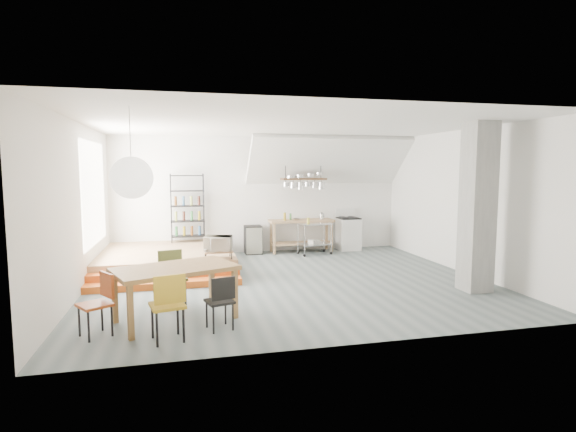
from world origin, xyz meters
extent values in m
plane|color=slate|center=(0.00, 0.00, 0.00)|extent=(8.00, 8.00, 0.00)
cube|color=silver|center=(0.00, 3.50, 1.60)|extent=(8.00, 0.04, 3.20)
cube|color=silver|center=(-4.00, 0.00, 1.60)|extent=(0.04, 7.00, 3.20)
cube|color=silver|center=(4.00, 0.00, 1.60)|extent=(0.04, 7.00, 3.20)
cube|color=white|center=(0.00, 0.00, 3.20)|extent=(8.00, 7.00, 0.02)
cube|color=white|center=(1.80, 2.90, 2.55)|extent=(4.40, 1.44, 1.32)
cube|color=white|center=(-3.98, 1.50, 1.80)|extent=(0.02, 2.50, 2.20)
cube|color=#986D4C|center=(-2.50, 2.00, 0.20)|extent=(3.00, 3.00, 0.40)
cube|color=#CF5718|center=(-2.50, 0.05, 0.07)|extent=(3.00, 0.35, 0.13)
cube|color=#CF5718|center=(-2.50, 0.40, 0.13)|extent=(3.00, 0.35, 0.27)
cube|color=gray|center=(3.30, -1.50, 1.60)|extent=(0.50, 0.50, 3.20)
cube|color=#986D4C|center=(1.10, 3.15, 0.88)|extent=(1.80, 0.60, 0.06)
cube|color=#986D4C|center=(1.10, 3.15, 0.25)|extent=(1.70, 0.55, 0.04)
cube|color=#986D4C|center=(1.92, 3.37, 0.43)|extent=(0.06, 0.06, 0.86)
cube|color=#986D4C|center=(0.28, 3.37, 0.43)|extent=(0.06, 0.06, 0.86)
cube|color=#986D4C|center=(1.92, 2.93, 0.43)|extent=(0.06, 0.06, 0.86)
cube|color=#986D4C|center=(0.28, 2.93, 0.43)|extent=(0.06, 0.06, 0.86)
cube|color=white|center=(2.50, 3.15, 0.45)|extent=(0.60, 0.60, 0.90)
cube|color=black|center=(2.50, 3.15, 0.92)|extent=(0.58, 0.58, 0.03)
cube|color=white|center=(2.50, 3.43, 1.05)|extent=(0.60, 0.05, 0.25)
cylinder|color=black|center=(2.64, 3.29, 0.94)|extent=(0.18, 0.18, 0.02)
cylinder|color=black|center=(2.36, 3.29, 0.94)|extent=(0.18, 0.18, 0.02)
cylinder|color=black|center=(2.64, 3.01, 0.94)|extent=(0.18, 0.18, 0.02)
cylinder|color=black|center=(2.36, 3.01, 0.94)|extent=(0.18, 0.18, 0.02)
cube|color=#3A2417|center=(1.10, 2.95, 2.05)|extent=(1.20, 0.50, 0.05)
cylinder|color=black|center=(0.60, 2.95, 2.62)|extent=(0.02, 0.02, 1.15)
cylinder|color=black|center=(1.60, 2.95, 2.62)|extent=(0.02, 0.02, 1.15)
cylinder|color=silver|center=(0.60, 2.90, 1.91)|extent=(0.16, 0.16, 0.12)
cylinder|color=silver|center=(0.80, 2.90, 1.89)|extent=(0.20, 0.20, 0.16)
cylinder|color=silver|center=(1.00, 2.90, 1.87)|extent=(0.16, 0.16, 0.20)
cylinder|color=silver|center=(1.20, 2.90, 1.91)|extent=(0.20, 0.20, 0.12)
cylinder|color=silver|center=(1.40, 2.90, 1.89)|extent=(0.16, 0.16, 0.16)
cylinder|color=silver|center=(1.60, 2.90, 1.87)|extent=(0.20, 0.20, 0.20)
cylinder|color=black|center=(-1.58, 3.38, 1.30)|extent=(0.02, 0.02, 1.80)
cylinder|color=black|center=(-2.42, 3.38, 1.30)|extent=(0.02, 0.02, 1.80)
cylinder|color=black|center=(-1.58, 3.02, 1.30)|extent=(0.02, 0.02, 1.80)
cylinder|color=black|center=(-2.42, 3.02, 1.30)|extent=(0.02, 0.02, 1.80)
cube|color=black|center=(-2.00, 3.20, 0.55)|extent=(0.88, 0.38, 0.02)
cube|color=black|center=(-2.00, 3.20, 0.95)|extent=(0.88, 0.38, 0.02)
cube|color=black|center=(-2.00, 3.20, 1.35)|extent=(0.88, 0.38, 0.02)
cube|color=black|center=(-2.00, 3.20, 1.75)|extent=(0.88, 0.38, 0.02)
cube|color=black|center=(-2.00, 3.20, 2.15)|extent=(0.88, 0.38, 0.03)
cylinder|color=#34833F|center=(-2.00, 3.20, 0.69)|extent=(0.07, 0.07, 0.24)
cylinder|color=olive|center=(-2.00, 3.20, 1.09)|extent=(0.07, 0.07, 0.24)
cylinder|color=brown|center=(-2.00, 3.20, 1.49)|extent=(0.07, 0.07, 0.24)
cube|color=#986D4C|center=(-1.40, 0.75, 0.55)|extent=(0.60, 0.40, 0.03)
cylinder|color=black|center=(-1.13, 0.92, 0.47)|extent=(0.02, 0.02, 0.13)
cylinder|color=black|center=(-1.67, 0.92, 0.47)|extent=(0.02, 0.02, 0.13)
cylinder|color=black|center=(-1.13, 0.58, 0.47)|extent=(0.02, 0.02, 0.13)
cylinder|color=black|center=(-1.67, 0.58, 0.47)|extent=(0.02, 0.02, 0.13)
sphere|color=white|center=(-2.82, -2.19, 2.20)|extent=(0.60, 0.60, 0.60)
cube|color=brown|center=(-2.26, -1.97, 0.81)|extent=(2.01, 1.57, 0.07)
cube|color=brown|center=(-1.67, -1.29, 0.39)|extent=(0.10, 0.10, 0.77)
cube|color=brown|center=(-3.16, -1.87, 0.39)|extent=(0.10, 0.10, 0.77)
cube|color=brown|center=(-1.37, -2.07, 0.39)|extent=(0.10, 0.10, 0.77)
cube|color=brown|center=(-2.85, -2.65, 0.39)|extent=(0.10, 0.10, 0.77)
cube|color=#BA911F|center=(-2.36, -2.78, 0.49)|extent=(0.52, 0.52, 0.04)
cube|color=#BA911F|center=(-2.32, -2.97, 0.76)|extent=(0.41, 0.13, 0.38)
cylinder|color=black|center=(-2.49, -2.99, 0.24)|extent=(0.03, 0.03, 0.48)
cylinder|color=black|center=(-2.15, -2.91, 0.24)|extent=(0.03, 0.03, 0.48)
cylinder|color=black|center=(-2.57, -2.65, 0.24)|extent=(0.03, 0.03, 0.48)
cylinder|color=black|center=(-2.23, -2.57, 0.24)|extent=(0.03, 0.03, 0.48)
cube|color=black|center=(-1.64, -2.50, 0.41)|extent=(0.45, 0.45, 0.04)
cube|color=black|center=(-1.59, -2.66, 0.64)|extent=(0.34, 0.13, 0.32)
cylinder|color=black|center=(-1.74, -2.68, 0.20)|extent=(0.03, 0.03, 0.40)
cylinder|color=black|center=(-1.46, -2.60, 0.20)|extent=(0.03, 0.03, 0.40)
cylinder|color=black|center=(-1.82, -2.39, 0.20)|extent=(0.03, 0.03, 0.40)
cylinder|color=black|center=(-1.54, -2.32, 0.20)|extent=(0.03, 0.03, 0.40)
cube|color=olive|center=(-2.32, -1.22, 0.48)|extent=(0.51, 0.51, 0.04)
cube|color=olive|center=(-2.36, -1.03, 0.75)|extent=(0.41, 0.13, 0.37)
cylinder|color=black|center=(-2.19, -1.01, 0.24)|extent=(0.03, 0.03, 0.47)
cylinder|color=black|center=(-2.52, -1.09, 0.24)|extent=(0.03, 0.03, 0.47)
cylinder|color=black|center=(-2.11, -1.35, 0.24)|extent=(0.03, 0.03, 0.47)
cylinder|color=black|center=(-2.45, -1.42, 0.24)|extent=(0.03, 0.03, 0.47)
cube|color=#A64117|center=(-3.34, -2.39, 0.45)|extent=(0.55, 0.55, 0.04)
cube|color=#A64117|center=(-3.19, -2.29, 0.70)|extent=(0.24, 0.34, 0.35)
cylinder|color=black|center=(-3.12, -2.44, 0.22)|extent=(0.03, 0.03, 0.44)
cylinder|color=black|center=(-3.30, -2.17, 0.22)|extent=(0.03, 0.03, 0.44)
cylinder|color=black|center=(-3.39, -2.61, 0.22)|extent=(0.03, 0.03, 0.44)
cylinder|color=black|center=(-3.56, -2.34, 0.22)|extent=(0.03, 0.03, 0.44)
cube|color=silver|center=(1.35, 2.70, 0.84)|extent=(0.93, 0.62, 0.04)
cube|color=silver|center=(1.35, 2.70, 0.29)|extent=(0.93, 0.62, 0.03)
cylinder|color=silver|center=(1.71, 2.98, 0.43)|extent=(0.03, 0.03, 0.82)
sphere|color=black|center=(1.71, 2.98, 0.04)|extent=(0.08, 0.08, 0.08)
cylinder|color=silver|center=(0.92, 2.84, 0.43)|extent=(0.03, 0.03, 0.82)
sphere|color=black|center=(0.92, 2.84, 0.04)|extent=(0.08, 0.08, 0.08)
cylinder|color=silver|center=(1.79, 2.56, 0.43)|extent=(0.03, 0.03, 0.82)
sphere|color=black|center=(1.79, 2.56, 0.04)|extent=(0.08, 0.08, 0.08)
cylinder|color=silver|center=(1.00, 2.42, 0.43)|extent=(0.03, 0.03, 0.82)
sphere|color=black|center=(1.00, 2.42, 0.04)|extent=(0.08, 0.08, 0.08)
cube|color=black|center=(-0.26, 3.20, 0.39)|extent=(0.46, 0.46, 0.77)
imported|color=beige|center=(-1.40, 0.75, 0.73)|extent=(0.65, 0.51, 0.32)
imported|color=silver|center=(0.95, 3.10, 0.93)|extent=(0.23, 0.23, 0.05)
camera|label=1|loc=(-2.13, -8.89, 2.32)|focal=28.00mm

